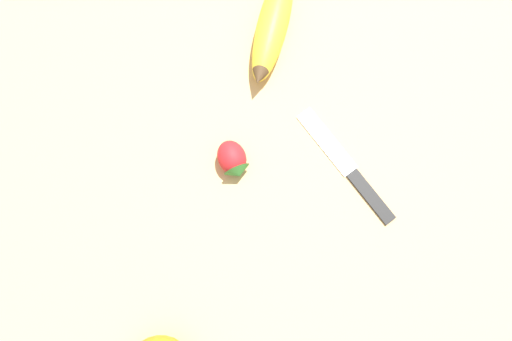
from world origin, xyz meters
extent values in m
plane|color=tan|center=(0.00, 0.00, 0.00)|extent=(3.00, 3.00, 0.00)
ellipsoid|color=yellow|center=(-0.16, 0.17, 0.02)|extent=(0.14, 0.16, 0.04)
cone|color=#47331E|center=(-0.11, 0.10, 0.03)|extent=(0.03, 0.04, 0.03)
ellipsoid|color=red|center=(-0.05, 0.01, 0.02)|extent=(0.05, 0.05, 0.04)
cone|color=#337A33|center=(-0.03, 0.01, 0.02)|extent=(0.02, 0.04, 0.03)
cube|color=silver|center=(0.01, 0.13, 0.00)|extent=(0.10, 0.02, 0.00)
cube|color=black|center=(0.10, 0.13, 0.00)|extent=(0.08, 0.02, 0.01)
camera|label=1|loc=(0.09, -0.05, 0.63)|focal=35.00mm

